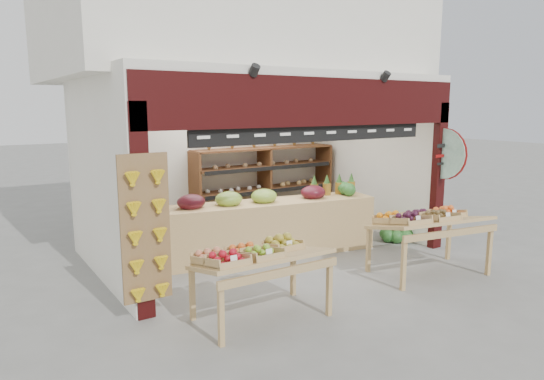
{
  "coord_description": "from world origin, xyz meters",
  "views": [
    {
      "loc": [
        -4.55,
        -6.65,
        2.59
      ],
      "look_at": [
        -0.3,
        -0.2,
        1.25
      ],
      "focal_mm": 32.0,
      "sensor_mm": 36.0,
      "label": 1
    }
  ],
  "objects": [
    {
      "name": "cardboard_stack",
      "position": [
        -1.83,
        0.97,
        0.23
      ],
      "size": [
        0.96,
        0.69,
        0.63
      ],
      "color": "silver",
      "rests_on": "ground"
    },
    {
      "name": "back_shelving",
      "position": [
        0.92,
        1.93,
        1.25
      ],
      "size": [
        3.27,
        0.54,
        2.0
      ],
      "color": "brown",
      "rests_on": "ground"
    },
    {
      "name": "refrigerator",
      "position": [
        -2.4,
        1.54,
        0.89
      ],
      "size": [
        0.76,
        0.76,
        1.78
      ],
      "primitive_type": "cube",
      "rotation": [
        0.0,
        0.0,
        0.11
      ],
      "color": "silver",
      "rests_on": "ground"
    },
    {
      "name": "banana_board",
      "position": [
        -2.73,
        -1.17,
        1.12
      ],
      "size": [
        0.6,
        0.15,
        1.8
      ],
      "color": "brown",
      "rests_on": "ground"
    },
    {
      "name": "display_table_right",
      "position": [
        1.41,
        -1.89,
        0.86
      ],
      "size": [
        1.89,
        1.26,
        1.1
      ],
      "color": "tan",
      "rests_on": "ground"
    },
    {
      "name": "watermelon_pile",
      "position": [
        2.48,
        -0.36,
        0.18
      ],
      "size": [
        0.67,
        0.64,
        0.49
      ],
      "color": "#18481A",
      "rests_on": "ground"
    },
    {
      "name": "shop_structure",
      "position": [
        0.0,
        1.61,
        3.92
      ],
      "size": [
        6.36,
        5.12,
        5.4
      ],
      "color": "white",
      "rests_on": "ground"
    },
    {
      "name": "display_table_left",
      "position": [
        -1.66,
        -1.83,
        0.8
      ],
      "size": [
        1.63,
        0.93,
        1.03
      ],
      "color": "tan",
      "rests_on": "ground"
    },
    {
      "name": "ground",
      "position": [
        0.0,
        0.0,
        0.0
      ],
      "size": [
        60.0,
        60.0,
        0.0
      ],
      "primitive_type": "plane",
      "color": "slate",
      "rests_on": "ground"
    },
    {
      "name": "mid_counter",
      "position": [
        -0.07,
        0.25,
        0.52
      ],
      "size": [
        3.9,
        1.4,
        1.18
      ],
      "color": "tan",
      "rests_on": "ground"
    },
    {
      "name": "gift_sign",
      "position": [
        2.75,
        -1.15,
        1.75
      ],
      "size": [
        0.04,
        0.93,
        0.92
      ],
      "color": "silver",
      "rests_on": "ground"
    }
  ]
}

